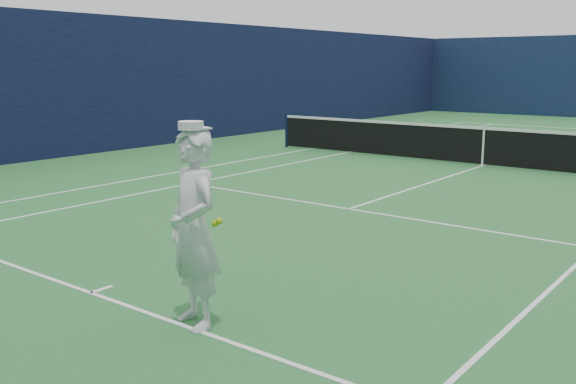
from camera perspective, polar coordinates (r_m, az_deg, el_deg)
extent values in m
plane|color=#286A31|center=(17.29, 16.87, 2.24)|extent=(80.00, 80.00, 0.00)
cube|color=white|center=(7.73, -17.14, -8.57)|extent=(11.03, 0.06, 0.01)
cube|color=white|center=(19.88, 1.95, 3.84)|extent=(0.06, 23.83, 0.01)
cube|color=white|center=(19.12, 5.29, 3.51)|extent=(0.06, 23.77, 0.01)
cube|color=white|center=(23.34, 22.55, 4.09)|extent=(8.23, 0.06, 0.01)
cube|color=white|center=(11.62, 5.44, -1.52)|extent=(8.23, 0.06, 0.01)
cube|color=white|center=(17.29, 16.87, 2.25)|extent=(0.06, 12.80, 0.01)
cube|color=white|center=(7.81, -16.24, -8.31)|extent=(0.06, 0.30, 0.01)
cube|color=#0E1434|center=(22.65, -7.46, 9.73)|extent=(0.12, 36.12, 4.00)
cylinder|color=#141E4C|center=(20.36, -0.13, 5.53)|extent=(0.09, 0.09, 1.07)
cube|color=black|center=(17.22, 16.97, 3.88)|extent=(12.79, 0.02, 0.92)
cube|color=white|center=(17.17, 17.06, 5.43)|extent=(12.79, 0.04, 0.07)
cube|color=white|center=(17.22, 16.96, 3.78)|extent=(0.05, 0.03, 0.94)
imported|color=white|center=(6.31, -8.38, -3.29)|extent=(0.83, 0.68, 1.98)
cylinder|color=white|center=(6.13, -8.64, 5.86)|extent=(0.24, 0.24, 0.08)
cube|color=white|center=(6.19, -7.55, 5.67)|extent=(0.20, 0.15, 0.02)
cylinder|color=navy|center=(6.58, -8.82, -2.36)|extent=(0.06, 0.10, 0.22)
cube|color=#1D40A2|center=(6.66, -8.42, -3.77)|extent=(0.03, 0.03, 0.14)
torus|color=#1D40A2|center=(6.73, -7.80, -5.41)|extent=(0.31, 0.19, 0.29)
cube|color=beige|center=(6.73, -7.80, -5.41)|extent=(0.21, 0.07, 0.30)
sphere|color=#C2CD17|center=(6.10, -6.49, -2.79)|extent=(0.07, 0.07, 0.07)
sphere|color=#C2CD17|center=(6.06, -6.13, -2.57)|extent=(0.07, 0.07, 0.07)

